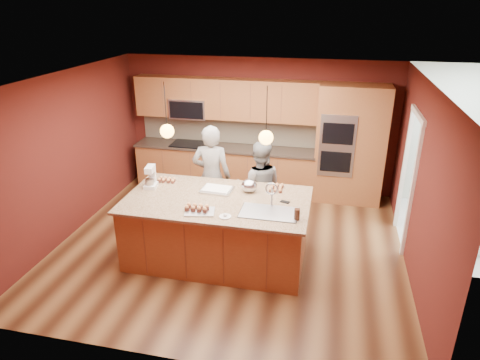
% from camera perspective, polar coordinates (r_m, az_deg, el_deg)
% --- Properties ---
extents(floor, '(5.50, 5.50, 0.00)m').
position_cam_1_polar(floor, '(7.13, -1.33, -8.61)').
color(floor, '#412313').
rests_on(floor, ground).
extents(ceiling, '(5.50, 5.50, 0.00)m').
position_cam_1_polar(ceiling, '(6.16, -1.56, 13.32)').
color(ceiling, white).
rests_on(ceiling, ground).
extents(wall_back, '(5.50, 0.00, 5.50)m').
position_cam_1_polar(wall_back, '(8.85, 2.45, 7.33)').
color(wall_back, '#4E1813').
rests_on(wall_back, ground).
extents(wall_front, '(5.50, 0.00, 5.50)m').
position_cam_1_polar(wall_front, '(4.40, -9.33, -10.18)').
color(wall_front, '#4E1813').
rests_on(wall_front, ground).
extents(wall_left, '(0.00, 5.00, 5.00)m').
position_cam_1_polar(wall_left, '(7.63, -21.96, 3.06)').
color(wall_left, '#4E1813').
rests_on(wall_left, ground).
extents(wall_right, '(0.00, 5.00, 5.00)m').
position_cam_1_polar(wall_right, '(6.48, 22.90, -0.49)').
color(wall_right, '#4E1813').
rests_on(wall_right, ground).
extents(cabinet_run, '(3.74, 0.64, 2.30)m').
position_cam_1_polar(cabinet_run, '(8.85, -2.23, 4.88)').
color(cabinet_run, brown).
rests_on(cabinet_run, floor).
extents(oven_column, '(1.30, 0.62, 2.30)m').
position_cam_1_polar(oven_column, '(8.50, 14.44, 4.55)').
color(oven_column, brown).
rests_on(oven_column, floor).
extents(doorway_trim, '(0.08, 1.11, 2.20)m').
position_cam_1_polar(doorway_trim, '(7.32, 21.44, -0.20)').
color(doorway_trim, white).
rests_on(doorway_trim, wall_right).
extents(pendant_left, '(0.20, 0.20, 0.80)m').
position_cam_1_polar(pendant_left, '(6.21, -9.69, 6.48)').
color(pendant_left, black).
rests_on(pendant_left, ceiling).
extents(pendant_right, '(0.20, 0.20, 0.80)m').
position_cam_1_polar(pendant_right, '(5.84, 3.49, 5.71)').
color(pendant_right, black).
rests_on(pendant_right, ceiling).
extents(island, '(2.73, 1.53, 1.38)m').
position_cam_1_polar(island, '(6.56, -2.89, -6.44)').
color(island, brown).
rests_on(island, floor).
extents(person_left, '(0.70, 0.49, 1.83)m').
position_cam_1_polar(person_left, '(7.36, -3.80, 0.42)').
color(person_left, black).
rests_on(person_left, floor).
extents(person_right, '(0.85, 0.70, 1.60)m').
position_cam_1_polar(person_right, '(7.24, 2.56, -0.95)').
color(person_right, gray).
rests_on(person_right, floor).
extents(stand_mixer, '(0.21, 0.27, 0.34)m').
position_cam_1_polar(stand_mixer, '(6.82, -11.83, 0.25)').
color(stand_mixer, white).
rests_on(stand_mixer, island).
extents(sheet_cake, '(0.50, 0.38, 0.05)m').
position_cam_1_polar(sheet_cake, '(6.59, -3.10, -1.28)').
color(sheet_cake, silver).
rests_on(sheet_cake, island).
extents(cooling_rack, '(0.45, 0.36, 0.02)m').
position_cam_1_polar(cooling_rack, '(5.97, -5.39, -4.21)').
color(cooling_rack, '#AFB1B7').
rests_on(cooling_rack, island).
extents(mixing_bowl, '(0.24, 0.24, 0.21)m').
position_cam_1_polar(mixing_bowl, '(6.53, 1.25, -0.76)').
color(mixing_bowl, silver).
rests_on(mixing_bowl, island).
extents(plate, '(0.17, 0.17, 0.01)m').
position_cam_1_polar(plate, '(5.82, -1.99, -4.90)').
color(plate, silver).
rests_on(plate, island).
extents(tumbler, '(0.08, 0.08, 0.16)m').
position_cam_1_polar(tumbler, '(5.77, 7.60, -4.56)').
color(tumbler, '#3A1E13').
rests_on(tumbler, island).
extents(phone, '(0.15, 0.11, 0.01)m').
position_cam_1_polar(phone, '(6.26, 6.02, -2.91)').
color(phone, black).
rests_on(phone, island).
extents(cupcakes_left, '(0.30, 0.15, 0.07)m').
position_cam_1_polar(cupcakes_left, '(7.01, -9.76, 0.03)').
color(cupcakes_left, '#D0864D').
rests_on(cupcakes_left, island).
extents(cupcakes_rack, '(0.34, 0.17, 0.08)m').
position_cam_1_polar(cupcakes_rack, '(5.98, -5.77, -3.68)').
color(cupcakes_rack, '#D0864D').
rests_on(cupcakes_rack, island).
extents(cupcakes_right, '(0.21, 0.28, 0.06)m').
position_cam_1_polar(cupcakes_right, '(6.65, 4.89, -1.03)').
color(cupcakes_right, '#D0864D').
rests_on(cupcakes_right, island).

